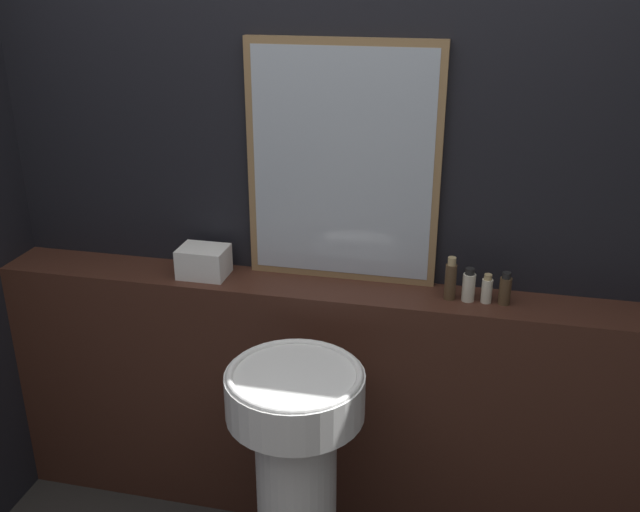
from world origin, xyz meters
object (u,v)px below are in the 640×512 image
object	(u,v)px
towel_stack	(204,262)
shampoo_bottle	(451,280)
conditioner_bottle	(469,286)
lotion_bottle	(487,289)
pedestal_sink	(297,467)
mirror	(342,165)
body_wash_bottle	(505,289)

from	to	relation	value
towel_stack	shampoo_bottle	size ratio (longest dim) A/B	1.14
conditioner_bottle	lotion_bottle	distance (m)	0.06
conditioner_bottle	lotion_bottle	bearing A→B (deg)	0.00
pedestal_sink	conditioner_bottle	distance (m)	0.82
towel_stack	shampoo_bottle	bearing A→B (deg)	0.00
mirror	lotion_bottle	distance (m)	0.65
mirror	conditioner_bottle	distance (m)	0.59
pedestal_sink	conditioner_bottle	size ratio (longest dim) A/B	7.60
shampoo_bottle	body_wash_bottle	size ratio (longest dim) A/B	1.33
pedestal_sink	shampoo_bottle	world-z (taller)	shampoo_bottle
towel_stack	shampoo_bottle	xyz separation A→B (m)	(0.89, 0.00, 0.02)
pedestal_sink	lotion_bottle	bearing A→B (deg)	38.95
towel_stack	body_wash_bottle	world-z (taller)	body_wash_bottle
pedestal_sink	body_wash_bottle	world-z (taller)	body_wash_bottle
mirror	body_wash_bottle	xyz separation A→B (m)	(0.58, -0.09, -0.37)
conditioner_bottle	body_wash_bottle	bearing A→B (deg)	0.00
mirror	towel_stack	size ratio (longest dim) A/B	4.85
mirror	shampoo_bottle	bearing A→B (deg)	-13.49
pedestal_sink	conditioner_bottle	xyz separation A→B (m)	(0.49, 0.44, 0.49)
shampoo_bottle	body_wash_bottle	xyz separation A→B (m)	(0.18, -0.00, -0.02)
shampoo_bottle	mirror	bearing A→B (deg)	166.51
towel_stack	lotion_bottle	xyz separation A→B (m)	(1.01, -0.00, -0.01)
conditioner_bottle	body_wash_bottle	size ratio (longest dim) A/B	1.03
lotion_bottle	towel_stack	bearing A→B (deg)	180.00
conditioner_bottle	body_wash_bottle	xyz separation A→B (m)	(0.12, 0.00, -0.00)
towel_stack	body_wash_bottle	size ratio (longest dim) A/B	1.51
pedestal_sink	body_wash_bottle	size ratio (longest dim) A/B	7.83
mirror	body_wash_bottle	size ratio (longest dim) A/B	7.32
mirror	shampoo_bottle	world-z (taller)	mirror
towel_stack	conditioner_bottle	bearing A→B (deg)	-0.00
body_wash_bottle	shampoo_bottle	bearing A→B (deg)	180.00
lotion_bottle	body_wash_bottle	size ratio (longest dim) A/B	0.89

